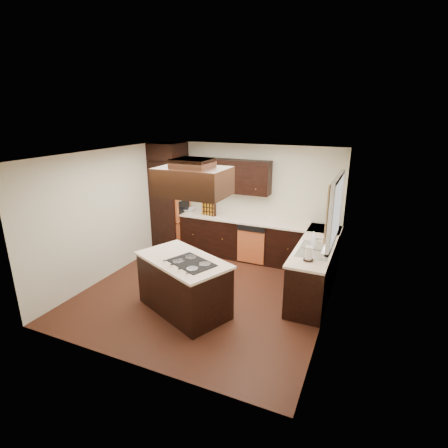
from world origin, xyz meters
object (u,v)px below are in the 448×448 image
Objects in this scene: oven_column at (170,205)px; range_hood at (193,181)px; island at (184,286)px; spice_rack at (209,209)px.

oven_column is 3.13m from range_hood.
range_hood reaches higher than island.
island is at bearing -62.18° from spice_rack.
island is 2.56m from spice_rack.
range_hood reaches higher than oven_column.
range_hood is at bearing 59.29° from island.
range_hood is (0.16, 0.12, 1.72)m from island.
range_hood is at bearing -57.69° from spice_rack.
oven_column is 6.36× the size of spice_rack.
range_hood reaches higher than spice_rack.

